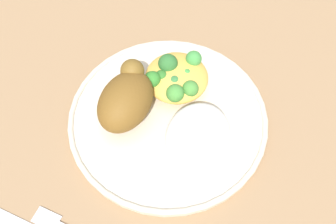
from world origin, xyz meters
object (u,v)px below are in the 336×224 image
at_px(mac_cheese_with_broccoli, 176,77).
at_px(plate, 168,118).
at_px(roasted_chicken, 126,99).
at_px(rice_pile, 198,135).

bearing_deg(mac_cheese_with_broccoli, plate, -167.09).
xyz_separation_m(plate, mac_cheese_with_broccoli, (0.06, 0.01, 0.03)).
relative_size(plate, roasted_chicken, 2.64).
distance_m(roasted_chicken, mac_cheese_with_broccoli, 0.09).
distance_m(plate, mac_cheese_with_broccoli, 0.06).
relative_size(plate, rice_pile, 2.93).
bearing_deg(plate, mac_cheese_with_broccoli, 12.91).
bearing_deg(mac_cheese_with_broccoli, roasted_chicken, 149.55).
xyz_separation_m(plate, roasted_chicken, (-0.02, 0.06, 0.04)).
bearing_deg(rice_pile, mac_cheese_with_broccoli, 41.01).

